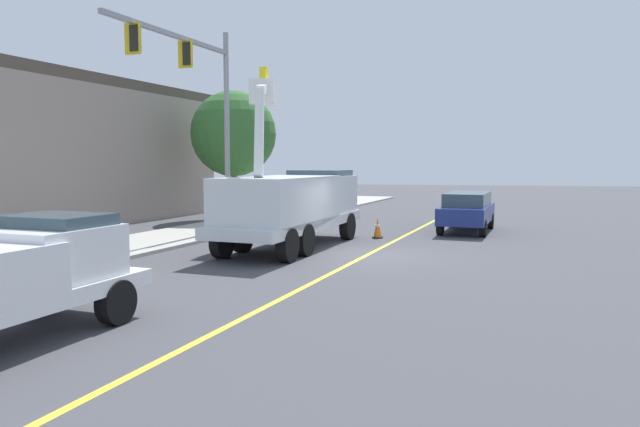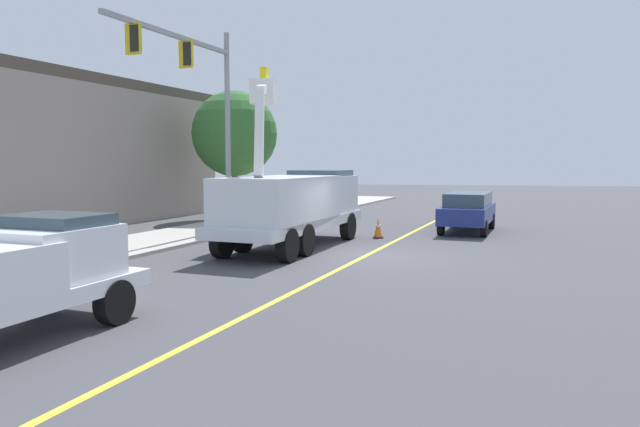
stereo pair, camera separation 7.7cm
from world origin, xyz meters
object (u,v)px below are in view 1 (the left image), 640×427
at_px(utility_bucket_truck, 292,202).
at_px(traffic_signal_mast, 199,90).
at_px(passing_minivan, 467,209).
at_px(traffic_cone_mid_front, 378,228).

height_order(utility_bucket_truck, traffic_signal_mast, traffic_signal_mast).
relative_size(passing_minivan, traffic_cone_mid_front, 6.40).
xyz_separation_m(traffic_cone_mid_front, traffic_signal_mast, (-1.34, 6.86, 5.39)).
relative_size(passing_minivan, traffic_signal_mast, 0.60).
distance_m(utility_bucket_truck, traffic_cone_mid_front, 4.33).
bearing_deg(traffic_signal_mast, traffic_cone_mid_front, -78.99).
bearing_deg(passing_minivan, utility_bucket_truck, 133.31).
xyz_separation_m(utility_bucket_truck, traffic_signal_mast, (1.79, 4.12, 4.17)).
relative_size(utility_bucket_truck, traffic_signal_mast, 1.02).
xyz_separation_m(utility_bucket_truck, traffic_cone_mid_front, (3.13, -2.74, -1.21)).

